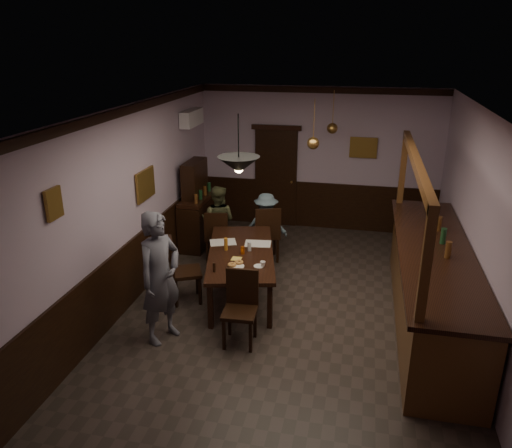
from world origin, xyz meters
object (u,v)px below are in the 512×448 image
(person_seated_left, at_px, (218,221))
(coffee_cup, at_px, (263,264))
(pendant_iron, at_px, (239,165))
(sideboard, at_px, (198,211))
(chair_far_right, at_px, (267,232))
(person_seated_right, at_px, (266,225))
(dining_table, at_px, (241,255))
(bar_counter, at_px, (431,283))
(chair_near, at_px, (241,304))
(soda_can, at_px, (243,250))
(chair_side, at_px, (180,268))
(pendant_brass_far, at_px, (332,128))
(person_standing, at_px, (160,278))
(pendant_brass_mid, at_px, (313,143))
(chair_far_left, at_px, (217,234))

(person_seated_left, distance_m, coffee_cup, 2.27)
(person_seated_left, relative_size, coffee_cup, 17.09)
(pendant_iron, bearing_deg, sideboard, 119.79)
(chair_far_right, height_order, person_seated_right, person_seated_right)
(dining_table, bearing_deg, bar_counter, -4.51)
(dining_table, bearing_deg, coffee_cup, -47.04)
(chair_near, relative_size, coffee_cup, 12.74)
(chair_near, xyz_separation_m, soda_can, (-0.26, 1.19, 0.25))
(chair_side, bearing_deg, chair_near, -150.99)
(sideboard, bearing_deg, chair_side, -78.13)
(coffee_cup, xyz_separation_m, bar_counter, (2.40, 0.26, -0.19))
(bar_counter, distance_m, pendant_brass_far, 3.64)
(chair_near, distance_m, pendant_iron, 1.85)
(pendant_iron, relative_size, pendant_brass_far, 0.95)
(coffee_cup, bearing_deg, person_seated_left, 110.14)
(sideboard, bearing_deg, person_seated_left, -41.12)
(chair_side, distance_m, person_standing, 1.10)
(dining_table, relative_size, pendant_iron, 3.07)
(coffee_cup, xyz_separation_m, soda_can, (-0.40, 0.40, 0.01))
(person_seated_left, xyz_separation_m, person_seated_right, (0.88, 0.20, -0.07))
(person_standing, relative_size, soda_can, 15.35)
(dining_table, distance_m, sideboard, 2.32)
(chair_near, height_order, sideboard, sideboard)
(pendant_brass_far, bearing_deg, dining_table, -114.72)
(sideboard, xyz_separation_m, bar_counter, (4.20, -2.12, -0.06))
(person_standing, relative_size, pendant_brass_far, 2.27)
(person_seated_left, bearing_deg, person_standing, 94.21)
(dining_table, distance_m, person_seated_left, 1.61)
(sideboard, xyz_separation_m, pendant_iron, (1.53, -2.67, 1.66))
(person_seated_right, bearing_deg, chair_side, 62.31)
(person_standing, height_order, pendant_iron, pendant_iron)
(pendant_iron, distance_m, pendant_brass_mid, 1.98)
(sideboard, relative_size, pendant_brass_mid, 2.08)
(chair_far_left, bearing_deg, chair_near, 104.00)
(person_standing, xyz_separation_m, bar_counter, (3.59, 1.23, -0.31))
(dining_table, relative_size, person_seated_left, 1.73)
(coffee_cup, distance_m, pendant_brass_mid, 2.20)
(person_standing, relative_size, bar_counter, 0.43)
(dining_table, height_order, chair_near, chair_near)
(dining_table, relative_size, chair_side, 2.26)
(person_seated_right, relative_size, pendant_iron, 1.58)
(dining_table, xyz_separation_m, chair_far_left, (-0.73, 1.13, -0.15))
(chair_far_right, height_order, soda_can, chair_far_right)
(bar_counter, xyz_separation_m, pendant_brass_mid, (-1.89, 1.27, 1.68))
(pendant_brass_mid, bearing_deg, chair_side, -141.20)
(coffee_cup, distance_m, soda_can, 0.57)
(chair_side, height_order, soda_can, chair_side)
(person_seated_right, xyz_separation_m, coffee_cup, (0.37, -2.10, 0.19))
(person_standing, bearing_deg, pendant_iron, -29.38)
(bar_counter, bearing_deg, dining_table, 175.49)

